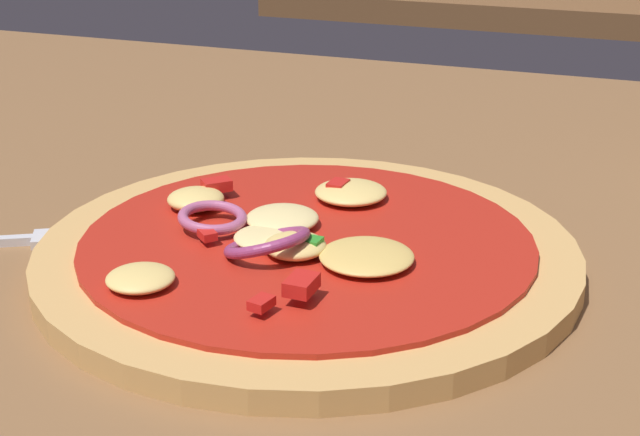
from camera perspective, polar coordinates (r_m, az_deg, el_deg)
name	(u,v)px	position (r m, az deg, el deg)	size (l,w,h in m)	color
dining_table	(407,322)	(0.50, 5.17, -6.14)	(1.46, 1.00, 0.03)	brown
pizza	(305,251)	(0.52, -0.90, -1.95)	(0.29, 0.29, 0.03)	tan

